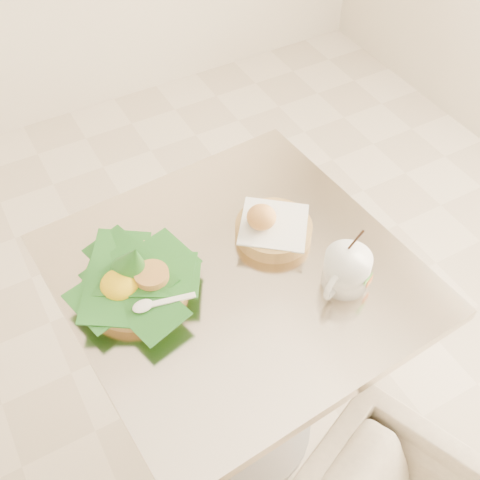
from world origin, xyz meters
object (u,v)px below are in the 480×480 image
cafe_table (237,329)px  bread_basket (272,227)px  rice_basket (134,279)px  coffee_mug (346,270)px

cafe_table → bread_basket: bread_basket is taller
rice_basket → coffee_mug: 0.43m
cafe_table → rice_basket: rice_basket is taller
cafe_table → coffee_mug: bearing=-37.6°
cafe_table → bread_basket: (0.12, 0.05, 0.25)m
bread_basket → cafe_table: bearing=-155.8°
coffee_mug → rice_basket: bearing=152.8°
cafe_table → rice_basket: (-0.21, 0.06, 0.26)m
rice_basket → bread_basket: bearing=-1.3°
cafe_table → bread_basket: size_ratio=3.69×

